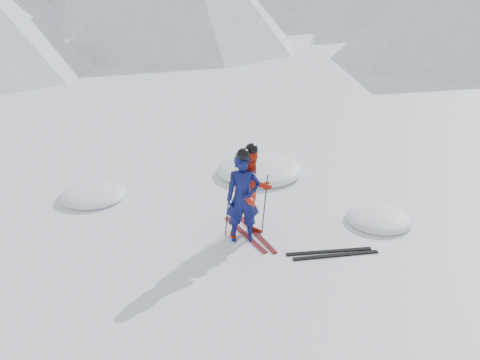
{
  "coord_description": "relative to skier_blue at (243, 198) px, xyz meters",
  "views": [
    {
      "loc": [
        -2.43,
        -9.04,
        5.18
      ],
      "look_at": [
        -1.75,
        0.5,
        1.1
      ],
      "focal_mm": 38.0,
      "sensor_mm": 36.0,
      "label": 1
    }
  ],
  "objects": [
    {
      "name": "skier_red",
      "position": [
        0.18,
        0.19,
        0.02
      ],
      "size": [
        1.12,
        1.01,
        1.89
      ],
      "primitive_type": "imported",
      "rotation": [
        0.0,
        0.0,
        0.38
      ],
      "color": "red",
      "rests_on": "ground"
    },
    {
      "name": "ski_worn_right",
      "position": [
        0.3,
        0.19,
        -0.91
      ],
      "size": [
        0.66,
        1.63,
        0.03
      ],
      "primitive_type": "cube",
      "rotation": [
        0.0,
        0.0,
        0.35
      ],
      "color": "black",
      "rests_on": "ground"
    },
    {
      "name": "pole_blue_left",
      "position": [
        -0.3,
        0.15,
        -0.31
      ],
      "size": [
        0.12,
        0.09,
        1.24
      ],
      "primitive_type": "cylinder",
      "rotation": [
        0.05,
        0.08,
        0.0
      ],
      "color": "black",
      "rests_on": "ground"
    },
    {
      "name": "ski_worn_left",
      "position": [
        0.06,
        0.19,
        -0.91
      ],
      "size": [
        0.77,
        1.59,
        0.03
      ],
      "primitive_type": "cube",
      "rotation": [
        0.0,
        0.0,
        0.42
      ],
      "color": "black",
      "rests_on": "ground"
    },
    {
      "name": "ground",
      "position": [
        1.73,
        0.01,
        -0.93
      ],
      "size": [
        160.0,
        160.0,
        0.0
      ],
      "primitive_type": "plane",
      "color": "white",
      "rests_on": "ground"
    },
    {
      "name": "ski_loose_a",
      "position": [
        1.63,
        -0.62,
        -0.91
      ],
      "size": [
        1.7,
        0.2,
        0.03
      ],
      "primitive_type": "cube",
      "rotation": [
        0.0,
        0.0,
        1.64
      ],
      "color": "black",
      "rests_on": "ground"
    },
    {
      "name": "snow_lumps",
      "position": [
        0.23,
        2.76,
        -0.93
      ],
      "size": [
        7.95,
        4.77,
        0.5
      ],
      "color": "white",
      "rests_on": "ground"
    },
    {
      "name": "ski_loose_b",
      "position": [
        1.73,
        -0.77,
        -0.91
      ],
      "size": [
        1.7,
        0.26,
        0.03
      ],
      "primitive_type": "cube",
      "rotation": [
        0.0,
        0.0,
        1.67
      ],
      "color": "black",
      "rests_on": "ground"
    },
    {
      "name": "skier_blue",
      "position": [
        0.0,
        0.0,
        0.0
      ],
      "size": [
        0.68,
        0.45,
        1.86
      ],
      "primitive_type": "imported",
      "rotation": [
        0.0,
        0.0,
        0.0
      ],
      "color": "#0D1350",
      "rests_on": "ground"
    },
    {
      "name": "pole_blue_right",
      "position": [
        0.25,
        0.25,
        -0.31
      ],
      "size": [
        0.12,
        0.07,
        1.24
      ],
      "primitive_type": "cylinder",
      "rotation": [
        -0.04,
        0.08,
        0.0
      ],
      "color": "black",
      "rests_on": "ground"
    },
    {
      "name": "pole_red_left",
      "position": [
        -0.12,
        0.44,
        -0.3
      ],
      "size": [
        0.12,
        0.1,
        1.26
      ],
      "primitive_type": "cylinder",
      "rotation": [
        0.06,
        0.08,
        0.0
      ],
      "color": "black",
      "rests_on": "ground"
    },
    {
      "name": "pole_red_right",
      "position": [
        0.48,
        0.34,
        -0.3
      ],
      "size": [
        0.12,
        0.09,
        1.26
      ],
      "primitive_type": "cylinder",
      "rotation": [
        -0.05,
        0.08,
        0.0
      ],
      "color": "black",
      "rests_on": "ground"
    }
  ]
}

